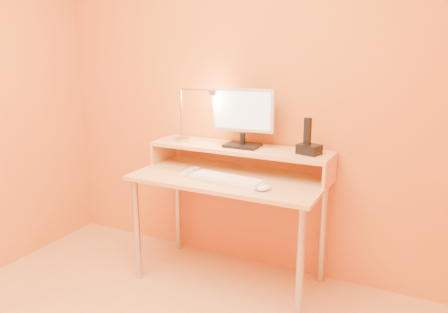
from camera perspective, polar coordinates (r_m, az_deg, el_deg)
The scene contains 25 objects.
wall_back at distance 2.92m, azimuth 3.49°, elevation 9.08°, with size 3.00×0.04×2.50m, color orange.
desk_leg_fl at distance 2.94m, azimuth -11.33°, elevation -9.37°, with size 0.04×0.04×0.69m, color #B0B0BA.
desk_leg_fr at distance 2.48m, azimuth 9.91°, elevation -14.00°, with size 0.04×0.04×0.69m, color #B0B0BA.
desk_leg_bl at distance 3.32m, azimuth -6.05°, elevation -6.37°, with size 0.04×0.04×0.69m, color #B0B0BA.
desk_leg_br at distance 2.92m, azimuth 12.80°, elevation -9.65°, with size 0.04×0.04×0.69m, color #B0B0BA.
desk_lower at distance 2.74m, azimuth 0.70°, elevation -2.83°, with size 1.20×0.60×0.03m, color tan.
shelf_riser_left at distance 3.13m, azimuth -7.88°, elevation 0.74°, with size 0.02×0.30×0.14m, color tan.
shelf_riser_right at distance 2.67m, azimuth 13.65°, elevation -1.93°, with size 0.02×0.30×0.14m, color tan.
desk_shelf at distance 2.83m, azimuth 2.03°, elevation 1.07°, with size 1.20×0.30×0.03m, color tan.
monitor_foot at distance 2.82m, azimuth 2.43°, elevation 1.45°, with size 0.22×0.16×0.02m, color black.
monitor_neck at distance 2.81m, azimuth 2.44°, elevation 2.33°, with size 0.04×0.04×0.07m, color black.
monitor_panel at distance 2.78m, azimuth 2.57°, elevation 6.09°, with size 0.40×0.04×0.27m, color silver.
monitor_back at distance 2.80m, azimuth 2.76°, elevation 6.15°, with size 0.36×0.01×0.23m, color black.
monitor_screen at distance 2.77m, azimuth 2.41°, elevation 6.05°, with size 0.36×0.00×0.24m, color silver.
lamp_base at distance 2.99m, azimuth -5.53°, elevation 2.23°, with size 0.10×0.10×0.03m, color #B0B0BA.
lamp_post at distance 2.96m, azimuth -5.62°, elevation 5.60°, with size 0.01×0.01×0.33m, color #B0B0BA.
lamp_arm at distance 2.88m, azimuth -3.64°, elevation 8.70°, with size 0.01×0.01×0.24m, color #B0B0BA.
lamp_head at distance 2.82m, azimuth -1.51°, elevation 8.30°, with size 0.04×0.04×0.03m, color #B0B0BA.
lamp_bulb at distance 2.82m, azimuth -1.50°, elevation 7.98°, with size 0.03×0.03×0.00m, color #FFEAC6.
phone_dock at distance 2.67m, azimuth 11.05°, elevation 0.93°, with size 0.13×0.10×0.06m, color black.
phone_handset at distance 2.65m, azimuth 10.86°, elevation 3.28°, with size 0.04×0.03×0.16m, color black.
phone_led at distance 2.61m, azimuth 11.70°, elevation 0.60°, with size 0.01×0.00×0.04m, color #3479F7.
keyboard at distance 2.62m, azimuth 0.33°, elevation -3.11°, with size 0.47×0.15×0.02m, color silver.
mouse at distance 2.47m, azimuth 5.29°, elevation -4.09°, with size 0.06×0.10×0.03m, color white.
remote_control at distance 2.80m, azimuth -4.54°, elevation -2.05°, with size 0.05×0.20×0.02m, color silver.
Camera 1 is at (1.14, -1.18, 1.52)m, focal length 34.99 mm.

